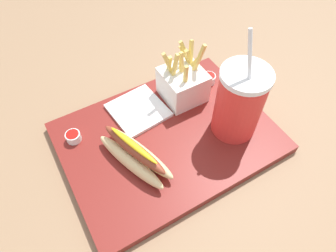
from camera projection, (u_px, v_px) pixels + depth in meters
ground_plane at (168, 143)px, 0.64m from camera, size 2.40×2.40×0.02m
food_tray at (168, 138)px, 0.63m from camera, size 0.43×0.32×0.02m
soda_cup at (239, 102)px, 0.57m from camera, size 0.09×0.09×0.24m
fries_basket at (183, 83)px, 0.66m from camera, size 0.09×0.09×0.14m
hot_dog_1 at (135, 155)px, 0.56m from camera, size 0.10×0.18×0.06m
ketchup_cup_1 at (73, 136)px, 0.61m from camera, size 0.03×0.03×0.02m
ketchup_cup_2 at (209, 78)px, 0.71m from camera, size 0.03×0.03×0.02m
napkin_stack at (138, 110)px, 0.66m from camera, size 0.12×0.12×0.01m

